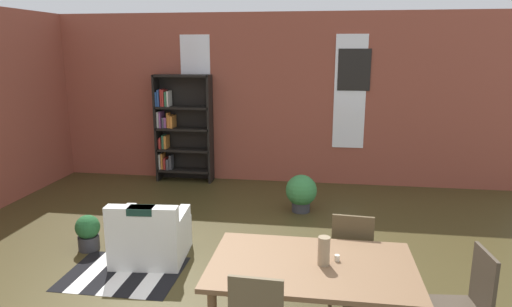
# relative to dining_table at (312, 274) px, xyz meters

# --- Properties ---
(back_wall_brick) EXTENTS (8.97, 0.12, 3.06)m
(back_wall_brick) POSITION_rel_dining_table_xyz_m (-0.89, 4.89, 0.85)
(back_wall_brick) COLOR brown
(back_wall_brick) RESTS_ON ground
(window_pane_0) EXTENTS (0.55, 0.02, 1.99)m
(window_pane_0) POSITION_rel_dining_table_xyz_m (-2.29, 4.82, 1.01)
(window_pane_0) COLOR white
(window_pane_1) EXTENTS (0.55, 0.02, 1.99)m
(window_pane_1) POSITION_rel_dining_table_xyz_m (0.50, 4.82, 1.01)
(window_pane_1) COLOR white
(dining_table) EXTENTS (1.64, 1.03, 0.76)m
(dining_table) POSITION_rel_dining_table_xyz_m (0.00, 0.00, 0.00)
(dining_table) COLOR brown
(dining_table) RESTS_ON ground
(vase_on_table) EXTENTS (0.10, 0.10, 0.23)m
(vase_on_table) POSITION_rel_dining_table_xyz_m (0.09, -0.00, 0.20)
(vase_on_table) COLOR #998466
(vase_on_table) RESTS_ON dining_table
(tealight_candle_0) EXTENTS (0.04, 0.04, 0.05)m
(tealight_candle_0) POSITION_rel_dining_table_xyz_m (0.20, 0.08, 0.11)
(tealight_candle_0) COLOR silver
(tealight_candle_0) RESTS_ON dining_table
(dining_chair_head_right) EXTENTS (0.44, 0.44, 0.95)m
(dining_chair_head_right) POSITION_rel_dining_table_xyz_m (1.19, 0.01, -0.16)
(dining_chair_head_right) COLOR #473C2F
(dining_chair_head_right) RESTS_ON ground
(dining_chair_far_right) EXTENTS (0.43, 0.43, 0.95)m
(dining_chair_far_right) POSITION_rel_dining_table_xyz_m (0.36, 0.74, -0.16)
(dining_chair_far_right) COLOR brown
(dining_chair_far_right) RESTS_ON ground
(bookshelf_tall) EXTENTS (1.04, 0.32, 1.98)m
(bookshelf_tall) POSITION_rel_dining_table_xyz_m (-2.57, 4.64, 0.33)
(bookshelf_tall) COLOR black
(bookshelf_tall) RESTS_ON ground
(armchair_white) EXTENTS (0.86, 0.86, 0.75)m
(armchair_white) POSITION_rel_dining_table_xyz_m (-1.91, 1.38, -0.40)
(armchair_white) COLOR white
(armchair_white) RESTS_ON ground
(potted_plant_by_shelf) EXTENTS (0.47, 0.47, 0.57)m
(potted_plant_by_shelf) POSITION_rel_dining_table_xyz_m (-0.24, 3.26, -0.37)
(potted_plant_by_shelf) COLOR #333338
(potted_plant_by_shelf) RESTS_ON ground
(potted_plant_corner) EXTENTS (0.30, 0.30, 0.45)m
(potted_plant_corner) POSITION_rel_dining_table_xyz_m (-2.77, 1.51, -0.44)
(potted_plant_corner) COLOR #333338
(potted_plant_corner) RESTS_ON ground
(striped_rug) EXTENTS (1.25, 0.97, 0.01)m
(striped_rug) POSITION_rel_dining_table_xyz_m (-2.09, 0.98, -0.67)
(striped_rug) COLOR black
(striped_rug) RESTS_ON ground
(framed_picture) EXTENTS (0.56, 0.03, 0.72)m
(framed_picture) POSITION_rel_dining_table_xyz_m (0.56, 4.81, 1.40)
(framed_picture) COLOR black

